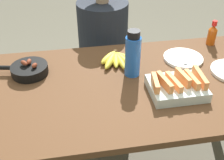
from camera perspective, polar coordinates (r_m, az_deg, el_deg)
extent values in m
cube|color=brown|center=(1.44, 0.00, -1.54)|extent=(1.86, 0.84, 0.03)
cylinder|color=brown|center=(2.21, 21.18, -1.26)|extent=(0.07, 0.07, 0.70)
ellipsoid|color=yellow|center=(1.61, -0.61, 4.58)|extent=(0.13, 0.14, 0.04)
ellipsoid|color=yellow|center=(1.59, -0.21, 4.08)|extent=(0.12, 0.19, 0.04)
ellipsoid|color=yellow|center=(1.60, 0.76, 4.13)|extent=(0.06, 0.17, 0.03)
ellipsoid|color=yellow|center=(1.59, 1.60, 3.98)|extent=(0.06, 0.20, 0.03)
ellipsoid|color=yellow|center=(1.61, 2.06, 4.34)|extent=(0.09, 0.17, 0.04)
ellipsoid|color=yellow|center=(1.63, 2.54, 4.69)|extent=(0.12, 0.14, 0.03)
cylinder|color=#4C3819|center=(1.66, 0.67, 5.52)|extent=(0.02, 0.02, 0.04)
cube|color=silver|center=(1.40, 12.96, -1.60)|extent=(0.26, 0.21, 0.05)
cube|color=#ED8E4C|center=(1.34, 8.79, -0.63)|extent=(0.04, 0.13, 0.05)
cube|color=#ED8E4C|center=(1.35, 10.61, -0.49)|extent=(0.05, 0.14, 0.05)
cube|color=#ED8E4C|center=(1.37, 12.45, -0.44)|extent=(0.04, 0.14, 0.04)
cube|color=#ED8E4C|center=(1.39, 14.18, 0.42)|extent=(0.04, 0.12, 0.05)
cube|color=#ED8E4C|center=(1.40, 15.91, 0.01)|extent=(0.03, 0.13, 0.04)
cube|color=#ED8E4C|center=(1.42, 17.45, 0.49)|extent=(0.03, 0.16, 0.05)
cylinder|color=black|center=(1.57, -16.26, 1.37)|extent=(0.19, 0.19, 0.01)
cylinder|color=black|center=(1.56, -16.41, 2.17)|extent=(0.19, 0.19, 0.04)
cylinder|color=black|center=(1.61, -21.77, 2.34)|extent=(0.12, 0.05, 0.02)
ellipsoid|color=brown|center=(1.55, -16.51, 3.61)|extent=(0.03, 0.05, 0.03)
ellipsoid|color=brown|center=(1.54, -17.43, 3.32)|extent=(0.05, 0.06, 0.03)
ellipsoid|color=brown|center=(1.51, -15.48, 2.86)|extent=(0.04, 0.05, 0.03)
cylinder|color=white|center=(1.68, 14.25, 4.33)|extent=(0.23, 0.23, 0.02)
cylinder|color=#B2B2B7|center=(1.70, 14.64, 5.01)|extent=(0.05, 0.11, 0.01)
cube|color=#B2B2B7|center=(1.63, 14.68, 3.57)|extent=(0.04, 0.05, 0.00)
cylinder|color=blue|center=(1.45, 4.23, 4.77)|extent=(0.08, 0.08, 0.22)
cylinder|color=black|center=(1.39, 4.45, 9.26)|extent=(0.06, 0.06, 0.04)
cylinder|color=#C64C0F|center=(1.89, 19.57, 8.24)|extent=(0.05, 0.05, 0.10)
cone|color=#C64C0F|center=(1.86, 19.95, 9.96)|extent=(0.05, 0.05, 0.03)
cylinder|color=red|center=(1.85, 20.14, 10.79)|extent=(0.03, 0.03, 0.03)
cube|color=black|center=(2.28, -1.62, -1.97)|extent=(0.38, 0.38, 0.40)
cylinder|color=#1E232D|center=(2.03, -1.84, 8.51)|extent=(0.35, 0.35, 0.53)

